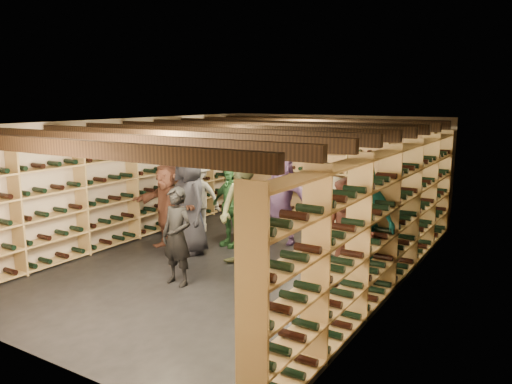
{
  "coord_description": "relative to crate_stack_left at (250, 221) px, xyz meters",
  "views": [
    {
      "loc": [
        4.63,
        -7.03,
        2.78
      ],
      "look_at": [
        0.19,
        0.2,
        1.19
      ],
      "focal_mm": 35.0,
      "sensor_mm": 36.0,
      "label": 1
    }
  ],
  "objects": [
    {
      "name": "person_5",
      "position": [
        -0.9,
        -1.44,
        0.48
      ],
      "size": [
        1.54,
        0.56,
        1.63
      ],
      "primitive_type": "imported",
      "rotation": [
        0.0,
        0.0,
        -0.05
      ],
      "color": "brown",
      "rests_on": "ground"
    },
    {
      "name": "walls",
      "position": [
        0.63,
        -1.3,
        0.86
      ],
      "size": [
        5.52,
        8.02,
        2.4
      ],
      "color": "beige",
      "rests_on": "ground"
    },
    {
      "name": "person_0",
      "position": [
        -0.36,
        -1.47,
        0.59
      ],
      "size": [
        1.07,
        0.9,
        1.86
      ],
      "primitive_type": "imported",
      "rotation": [
        0.0,
        0.0,
        -0.4
      ],
      "color": "black",
      "rests_on": "ground"
    },
    {
      "name": "wine_rack_right",
      "position": [
        3.2,
        -1.3,
        0.74
      ],
      "size": [
        0.32,
        7.5,
        2.15
      ],
      "color": "#A98A52",
      "rests_on": "ground"
    },
    {
      "name": "person_8",
      "position": [
        2.81,
        -1.86,
        0.51
      ],
      "size": [
        0.92,
        0.77,
        1.7
      ],
      "primitive_type": "imported",
      "rotation": [
        0.0,
        0.0,
        -0.16
      ],
      "color": "#4F281F",
      "rests_on": "ground"
    },
    {
      "name": "person_1",
      "position": [
        0.47,
        -2.8,
        0.41
      ],
      "size": [
        0.56,
        0.39,
        1.5
      ],
      "primitive_type": "imported",
      "rotation": [
        0.0,
        0.0,
        -0.05
      ],
      "color": "black",
      "rests_on": "ground"
    },
    {
      "name": "ground",
      "position": [
        0.63,
        -1.3,
        -0.34
      ],
      "size": [
        8.0,
        8.0,
        0.0
      ],
      "primitive_type": "plane",
      "color": "black",
      "rests_on": "ground"
    },
    {
      "name": "person_4",
      "position": [
        2.81,
        -1.31,
        0.62
      ],
      "size": [
        1.21,
        0.78,
        1.91
      ],
      "primitive_type": "imported",
      "rotation": [
        0.0,
        0.0,
        -0.31
      ],
      "color": "#1B7C7D",
      "rests_on": "ground"
    },
    {
      "name": "person_12",
      "position": [
        1.54,
        0.0,
        0.5
      ],
      "size": [
        0.85,
        0.58,
        1.67
      ],
      "primitive_type": "imported",
      "rotation": [
        0.0,
        0.0,
        0.06
      ],
      "color": "#333237",
      "rests_on": "ground"
    },
    {
      "name": "person_9",
      "position": [
        -1.1,
        -0.28,
        0.43
      ],
      "size": [
        1.09,
        0.75,
        1.54
      ],
      "primitive_type": "imported",
      "rotation": [
        0.0,
        0.0,
        0.19
      ],
      "color": "#A09E92",
      "rests_on": "ground"
    },
    {
      "name": "wine_rack_left",
      "position": [
        -1.94,
        -1.3,
        0.74
      ],
      "size": [
        0.32,
        7.5,
        2.15
      ],
      "color": "#A98A52",
      "rests_on": "ground"
    },
    {
      "name": "crate_stack_left",
      "position": [
        0.0,
        0.0,
        0.0
      ],
      "size": [
        0.55,
        0.42,
        0.68
      ],
      "rotation": [
        0.0,
        0.0,
        0.19
      ],
      "color": "tan",
      "rests_on": "ground"
    },
    {
      "name": "person_3",
      "position": [
        2.28,
        -1.16,
        0.45
      ],
      "size": [
        1.03,
        0.59,
        1.58
      ],
      "primitive_type": "imported",
      "rotation": [
        0.0,
        0.0,
        -0.01
      ],
      "color": "beige",
      "rests_on": "ground"
    },
    {
      "name": "person_11",
      "position": [
        0.7,
        0.0,
        0.55
      ],
      "size": [
        1.66,
        0.54,
        1.79
      ],
      "primitive_type": "imported",
      "rotation": [
        0.0,
        0.0,
        0.01
      ],
      "color": "#805A94",
      "rests_on": "ground"
    },
    {
      "name": "ceiling_joists",
      "position": [
        0.63,
        -1.3,
        1.92
      ],
      "size": [
        5.4,
        7.12,
        0.18
      ],
      "color": "black",
      "rests_on": "ground"
    },
    {
      "name": "person_6",
      "position": [
        -0.9,
        -0.79,
        0.53
      ],
      "size": [
        1.0,
        0.85,
        1.75
      ],
      "primitive_type": "imported",
      "rotation": [
        0.0,
        0.0,
        -0.41
      ],
      "color": "#1B2240",
      "rests_on": "ground"
    },
    {
      "name": "person_7",
      "position": [
        1.87,
        -0.8,
        0.49
      ],
      "size": [
        0.69,
        0.55,
        1.66
      ],
      "primitive_type": "imported",
      "rotation": [
        0.0,
        0.0,
        -0.29
      ],
      "color": "gray",
      "rests_on": "ground"
    },
    {
      "name": "wine_rack_back",
      "position": [
        0.63,
        2.53,
        0.73
      ],
      "size": [
        4.7,
        0.3,
        2.15
      ],
      "color": "#A98A52",
      "rests_on": "ground"
    },
    {
      "name": "crate_loose",
      "position": [
        1.78,
        0.0,
        -0.25
      ],
      "size": [
        0.58,
        0.47,
        0.17
      ],
      "primitive_type": "cube",
      "rotation": [
        0.0,
        0.0,
        -0.32
      ],
      "color": "tan",
      "rests_on": "ground"
    },
    {
      "name": "person_2",
      "position": [
        0.97,
        -1.72,
        0.61
      ],
      "size": [
        1.1,
        0.97,
        1.9
      ],
      "primitive_type": "imported",
      "rotation": [
        0.0,
        0.0,
        -0.31
      ],
      "color": "#535938",
      "rests_on": "ground"
    },
    {
      "name": "person_10",
      "position": [
        0.03,
        -0.74,
        0.43
      ],
      "size": [
        0.96,
        0.54,
        1.54
      ],
      "primitive_type": "imported",
      "rotation": [
        0.0,
        0.0,
        -0.19
      ],
      "color": "#224B25",
      "rests_on": "ground"
    },
    {
      "name": "crate_stack_right",
      "position": [
        -0.01,
        0.0,
        0.0
      ],
      "size": [
        0.58,
        0.48,
        0.68
      ],
      "rotation": [
        0.0,
        0.0,
        0.34
      ],
      "color": "tan",
      "rests_on": "ground"
    },
    {
      "name": "ceiling",
      "position": [
        0.63,
        -1.3,
        2.06
      ],
      "size": [
        5.5,
        8.0,
        0.01
      ],
      "primitive_type": "cube",
      "color": "beige",
      "rests_on": "walls"
    }
  ]
}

